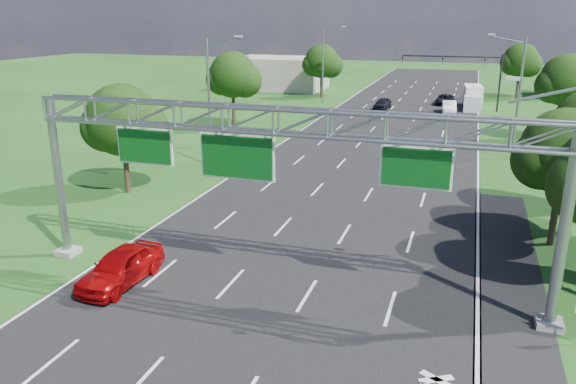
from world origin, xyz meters
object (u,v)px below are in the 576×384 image
at_px(sign_gantry, 278,135).
at_px(box_truck, 473,98).
at_px(red_coupe, 121,267).
at_px(traffic_signal, 471,69).

height_order(sign_gantry, box_truck, sign_gantry).
bearing_deg(box_truck, red_coupe, -108.58).
bearing_deg(sign_gantry, red_coupe, -164.38).
relative_size(red_coupe, box_truck, 0.64).
relative_size(sign_gantry, box_truck, 3.12).
height_order(traffic_signal, box_truck, traffic_signal).
bearing_deg(red_coupe, traffic_signal, 78.91).
xyz_separation_m(sign_gantry, box_truck, (7.67, 54.89, -5.55)).
bearing_deg(traffic_signal, sign_gantry, -97.68).
distance_m(traffic_signal, box_truck, 4.30).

